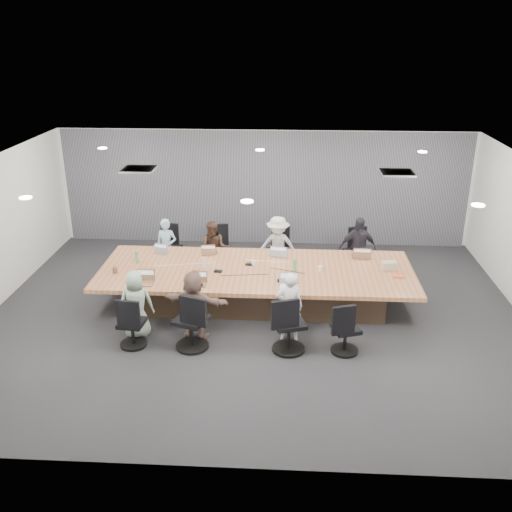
# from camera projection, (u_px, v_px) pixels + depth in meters

# --- Properties ---
(floor) EXTENTS (10.00, 8.00, 0.00)m
(floor) POSITION_uv_depth(u_px,v_px,m) (255.00, 316.00, 10.73)
(floor) COLOR #2B2B2E
(floor) RESTS_ON ground
(ceiling) EXTENTS (10.00, 8.00, 0.00)m
(ceiling) POSITION_uv_depth(u_px,v_px,m) (255.00, 169.00, 9.69)
(ceiling) COLOR white
(ceiling) RESTS_ON wall_back
(wall_back) EXTENTS (10.00, 0.00, 2.80)m
(wall_back) POSITION_uv_depth(u_px,v_px,m) (264.00, 188.00, 13.91)
(wall_back) COLOR silver
(wall_back) RESTS_ON ground
(wall_front) EXTENTS (10.00, 0.00, 2.80)m
(wall_front) POSITION_uv_depth(u_px,v_px,m) (234.00, 371.00, 6.51)
(wall_front) COLOR silver
(wall_front) RESTS_ON ground
(curtain) EXTENTS (9.80, 0.04, 2.80)m
(curtain) POSITION_uv_depth(u_px,v_px,m) (264.00, 189.00, 13.84)
(curtain) COLOR slate
(curtain) RESTS_ON ground
(conference_table) EXTENTS (6.00, 2.20, 0.74)m
(conference_table) POSITION_uv_depth(u_px,v_px,m) (256.00, 285.00, 11.05)
(conference_table) COLOR #443224
(conference_table) RESTS_ON ground
(chair_0) EXTENTS (0.59, 0.59, 0.76)m
(chair_0) POSITION_uv_depth(u_px,v_px,m) (170.00, 252.00, 12.74)
(chair_0) COLOR black
(chair_0) RESTS_ON ground
(chair_1) EXTENTS (0.62, 0.62, 0.77)m
(chair_1) POSITION_uv_depth(u_px,v_px,m) (216.00, 252.00, 12.68)
(chair_1) COLOR black
(chair_1) RESTS_ON ground
(chair_2) EXTENTS (0.60, 0.60, 0.75)m
(chair_2) POSITION_uv_depth(u_px,v_px,m) (278.00, 254.00, 12.61)
(chair_2) COLOR black
(chair_2) RESTS_ON ground
(chair_3) EXTENTS (0.62, 0.62, 0.76)m
(chair_3) POSITION_uv_depth(u_px,v_px,m) (355.00, 256.00, 12.52)
(chair_3) COLOR black
(chair_3) RESTS_ON ground
(chair_4) EXTENTS (0.54, 0.54, 0.72)m
(chair_4) POSITION_uv_depth(u_px,v_px,m) (132.00, 327.00, 9.60)
(chair_4) COLOR black
(chair_4) RESTS_ON ground
(chair_5) EXTENTS (0.76, 0.76, 0.88)m
(chair_5) POSITION_uv_depth(u_px,v_px,m) (191.00, 324.00, 9.51)
(chair_5) COLOR black
(chair_5) RESTS_ON ground
(chair_6) EXTENTS (0.73, 0.73, 0.86)m
(chair_6) POSITION_uv_depth(u_px,v_px,m) (289.00, 328.00, 9.43)
(chair_6) COLOR black
(chair_6) RESTS_ON ground
(chair_7) EXTENTS (0.62, 0.62, 0.73)m
(chair_7) POSITION_uv_depth(u_px,v_px,m) (345.00, 333.00, 9.40)
(chair_7) COLOR black
(chair_7) RESTS_ON ground
(person_0) EXTENTS (0.49, 0.35, 1.25)m
(person_0) POSITION_uv_depth(u_px,v_px,m) (167.00, 247.00, 12.32)
(person_0) COLOR #96B6CE
(person_0) RESTS_ON ground
(laptop_0) EXTENTS (0.33, 0.26, 0.02)m
(laptop_0) POSITION_uv_depth(u_px,v_px,m) (161.00, 251.00, 11.76)
(laptop_0) COLOR #B2B2B7
(laptop_0) RESTS_ON conference_table
(person_1) EXTENTS (0.67, 0.57, 1.21)m
(person_1) POSITION_uv_depth(u_px,v_px,m) (214.00, 249.00, 12.27)
(person_1) COLOR #402B20
(person_1) RESTS_ON ground
(laptop_1) EXTENTS (0.32, 0.24, 0.02)m
(laptop_1) POSITION_uv_depth(u_px,v_px,m) (210.00, 252.00, 11.71)
(laptop_1) COLOR #8C6647
(laptop_1) RESTS_ON conference_table
(person_2) EXTENTS (0.94, 0.63, 1.36)m
(person_2) POSITION_uv_depth(u_px,v_px,m) (278.00, 247.00, 12.17)
(person_2) COLOR #B3B3B3
(person_2) RESTS_ON ground
(laptop_2) EXTENTS (0.36, 0.27, 0.02)m
(laptop_2) POSITION_uv_depth(u_px,v_px,m) (277.00, 254.00, 11.64)
(laptop_2) COLOR #B2B2B7
(laptop_2) RESTS_ON conference_table
(person_3) EXTENTS (0.85, 0.45, 1.38)m
(person_3) POSITION_uv_depth(u_px,v_px,m) (357.00, 248.00, 12.08)
(person_3) COLOR #25232D
(person_3) RESTS_ON ground
(laptop_3) EXTENTS (0.37, 0.26, 0.02)m
(laptop_3) POSITION_uv_depth(u_px,v_px,m) (361.00, 255.00, 11.55)
(laptop_3) COLOR #8C6647
(laptop_3) RESTS_ON conference_table
(person_4) EXTENTS (0.65, 0.49, 1.22)m
(person_4) POSITION_uv_depth(u_px,v_px,m) (136.00, 304.00, 9.83)
(person_4) COLOR #92AD97
(person_4) RESTS_ON ground
(laptop_4) EXTENTS (0.36, 0.25, 0.02)m
(laptop_4) POSITION_uv_depth(u_px,v_px,m) (143.00, 284.00, 10.28)
(laptop_4) COLOR #8C6647
(laptop_4) RESTS_ON conference_table
(person_5) EXTENTS (1.20, 0.57, 1.25)m
(person_5) POSITION_uv_depth(u_px,v_px,m) (194.00, 305.00, 9.77)
(person_5) COLOR #7B5C52
(person_5) RESTS_ON ground
(laptop_5) EXTENTS (0.29, 0.20, 0.02)m
(laptop_5) POSITION_uv_depth(u_px,v_px,m) (199.00, 285.00, 10.23)
(laptop_5) COLOR #8C6647
(laptop_5) RESTS_ON conference_table
(person_6) EXTENTS (0.47, 0.31, 1.27)m
(person_6) POSITION_uv_depth(u_px,v_px,m) (289.00, 307.00, 9.68)
(person_6) COLOR silver
(person_6) RESTS_ON ground
(laptop_6) EXTENTS (0.36, 0.26, 0.02)m
(laptop_6) POSITION_uv_depth(u_px,v_px,m) (289.00, 287.00, 10.14)
(laptop_6) COLOR #B2B2B7
(laptop_6) RESTS_ON conference_table
(bottle_green_left) EXTENTS (0.08, 0.08, 0.22)m
(bottle_green_left) POSITION_uv_depth(u_px,v_px,m) (137.00, 257.00, 11.19)
(bottle_green_left) COLOR #488F63
(bottle_green_left) RESTS_ON conference_table
(bottle_green_right) EXTENTS (0.07, 0.07, 0.25)m
(bottle_green_right) POSITION_uv_depth(u_px,v_px,m) (295.00, 265.00, 10.77)
(bottle_green_right) COLOR #488F63
(bottle_green_right) RESTS_ON conference_table
(bottle_clear) EXTENTS (0.06, 0.06, 0.21)m
(bottle_clear) POSITION_uv_depth(u_px,v_px,m) (204.00, 263.00, 10.94)
(bottle_clear) COLOR silver
(bottle_clear) RESTS_ON conference_table
(cup_white_far) EXTENTS (0.10, 0.10, 0.10)m
(cup_white_far) POSITION_uv_depth(u_px,v_px,m) (253.00, 263.00, 11.08)
(cup_white_far) COLOR white
(cup_white_far) RESTS_ON conference_table
(cup_white_near) EXTENTS (0.10, 0.10, 0.10)m
(cup_white_near) POSITION_uv_depth(u_px,v_px,m) (320.00, 269.00, 10.80)
(cup_white_near) COLOR white
(cup_white_near) RESTS_ON conference_table
(mug_brown) EXTENTS (0.10, 0.10, 0.11)m
(mug_brown) POSITION_uv_depth(u_px,v_px,m) (115.00, 270.00, 10.73)
(mug_brown) COLOR brown
(mug_brown) RESTS_ON conference_table
(mic_left) EXTENTS (0.16, 0.12, 0.03)m
(mic_left) POSITION_uv_depth(u_px,v_px,m) (218.00, 271.00, 10.79)
(mic_left) COLOR black
(mic_left) RESTS_ON conference_table
(mic_right) EXTENTS (0.14, 0.10, 0.03)m
(mic_right) POSITION_uv_depth(u_px,v_px,m) (249.00, 264.00, 11.11)
(mic_right) COLOR black
(mic_right) RESTS_ON conference_table
(stapler) EXTENTS (0.16, 0.09, 0.06)m
(stapler) POSITION_uv_depth(u_px,v_px,m) (282.00, 281.00, 10.34)
(stapler) COLOR black
(stapler) RESTS_ON conference_table
(canvas_bag) EXTENTS (0.30, 0.21, 0.15)m
(canvas_bag) POSITION_uv_depth(u_px,v_px,m) (389.00, 265.00, 10.89)
(canvas_bag) COLOR tan
(canvas_bag) RESTS_ON conference_table
(snack_packet) EXTENTS (0.19, 0.13, 0.04)m
(snack_packet) POSITION_uv_depth(u_px,v_px,m) (398.00, 276.00, 10.55)
(snack_packet) COLOR #EF5939
(snack_packet) RESTS_ON conference_table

